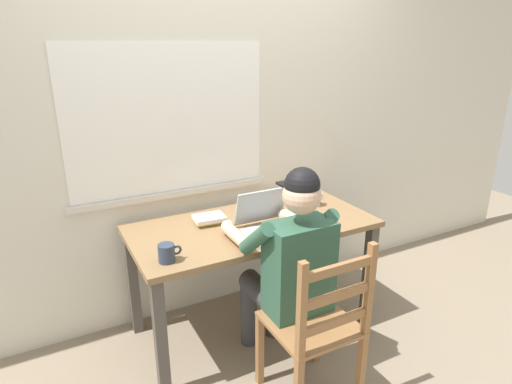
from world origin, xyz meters
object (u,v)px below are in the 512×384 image
(laptop, at_px, (268,221))
(computer_mouse, at_px, (314,224))
(wooden_chair, at_px, (317,327))
(coffee_mug_white, at_px, (314,199))
(coffee_mug_dark, at_px, (167,253))
(seated_person, at_px, (288,263))
(book_stack_main, at_px, (209,219))
(desk, at_px, (253,238))
(landscape_photo_print, at_px, (260,214))

(laptop, bearing_deg, computer_mouse, -17.39)
(wooden_chair, distance_m, coffee_mug_white, 1.00)
(coffee_mug_white, bearing_deg, wooden_chair, -123.35)
(laptop, relative_size, coffee_mug_dark, 2.69)
(seated_person, height_order, wooden_chair, seated_person)
(wooden_chair, xyz_separation_m, book_stack_main, (-0.22, 0.84, 0.31))
(computer_mouse, height_order, book_stack_main, book_stack_main)
(coffee_mug_white, xyz_separation_m, book_stack_main, (-0.74, 0.06, -0.02))
(laptop, distance_m, coffee_mug_dark, 0.65)
(desk, relative_size, coffee_mug_dark, 12.16)
(coffee_mug_white, height_order, landscape_photo_print, coffee_mug_white)
(laptop, bearing_deg, coffee_mug_dark, -171.02)
(wooden_chair, height_order, laptop, laptop)
(laptop, xyz_separation_m, coffee_mug_white, (0.47, 0.20, -0.00))
(coffee_mug_dark, bearing_deg, coffee_mug_white, 15.19)
(laptop, relative_size, book_stack_main, 1.68)
(wooden_chair, height_order, computer_mouse, wooden_chair)
(coffee_mug_white, distance_m, landscape_photo_print, 0.41)
(coffee_mug_dark, bearing_deg, book_stack_main, 43.75)
(computer_mouse, bearing_deg, landscape_photo_print, 122.66)
(seated_person, bearing_deg, coffee_mug_dark, 161.01)
(wooden_chair, bearing_deg, seated_person, 90.00)
(desk, relative_size, coffee_mug_white, 11.88)
(computer_mouse, distance_m, book_stack_main, 0.64)
(seated_person, relative_size, coffee_mug_white, 9.90)
(laptop, xyz_separation_m, landscape_photo_print, (0.07, 0.23, -0.05))
(computer_mouse, bearing_deg, wooden_chair, -122.73)
(laptop, relative_size, computer_mouse, 3.30)
(seated_person, height_order, landscape_photo_print, seated_person)
(wooden_chair, relative_size, computer_mouse, 9.36)
(seated_person, relative_size, wooden_chair, 1.33)
(desk, relative_size, seated_person, 1.20)
(seated_person, bearing_deg, landscape_photo_print, 77.69)
(seated_person, relative_size, laptop, 3.76)
(coffee_mug_white, distance_m, coffee_mug_dark, 1.15)
(laptop, height_order, book_stack_main, laptop)
(book_stack_main, bearing_deg, coffee_mug_white, -4.25)
(wooden_chair, bearing_deg, computer_mouse, 57.27)
(seated_person, height_order, coffee_mug_white, seated_person)
(seated_person, relative_size, book_stack_main, 6.32)
(seated_person, bearing_deg, wooden_chair, -90.00)
(desk, xyz_separation_m, seated_person, (-0.01, -0.43, 0.04))
(desk, xyz_separation_m, laptop, (0.04, -0.13, 0.15))
(wooden_chair, distance_m, book_stack_main, 0.93)
(desk, relative_size, computer_mouse, 14.90)
(wooden_chair, xyz_separation_m, coffee_mug_white, (0.52, 0.79, 0.34))
(coffee_mug_dark, bearing_deg, computer_mouse, 0.98)
(computer_mouse, height_order, coffee_mug_white, coffee_mug_white)
(desk, xyz_separation_m, landscape_photo_print, (0.11, 0.11, 0.10))
(wooden_chair, distance_m, coffee_mug_dark, 0.84)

